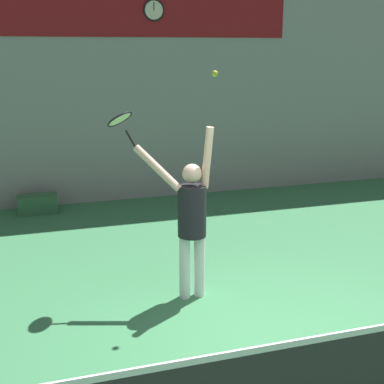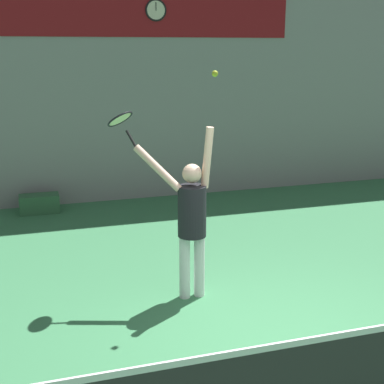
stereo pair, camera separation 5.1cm
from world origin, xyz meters
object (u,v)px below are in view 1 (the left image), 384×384
object	(u,v)px
tennis_player	(191,216)
tennis_ball	(215,74)
scoreboard_clock	(154,10)
water_bottle	(194,194)
equipment_bag	(38,204)
tennis_racket	(121,121)

from	to	relation	value
tennis_player	tennis_ball	size ratio (longest dim) A/B	29.84
scoreboard_clock	water_bottle	world-z (taller)	scoreboard_clock
scoreboard_clock	water_bottle	xyz separation A→B (m)	(0.62, -0.52, -3.49)
equipment_bag	tennis_ball	bearing A→B (deg)	-65.04
tennis_player	tennis_racket	bearing A→B (deg)	145.02
scoreboard_clock	equipment_bag	distance (m)	4.21
tennis_player	tennis_racket	distance (m)	1.39
tennis_ball	water_bottle	distance (m)	4.89
scoreboard_clock	tennis_player	xyz separation A→B (m)	(-0.68, -4.53, -2.60)
equipment_bag	tennis_player	bearing A→B (deg)	-67.84
tennis_racket	water_bottle	distance (m)	4.50
scoreboard_clock	tennis_racket	bearing A→B (deg)	-109.04
tennis_player	tennis_ball	world-z (taller)	tennis_ball
tennis_ball	tennis_player	bearing A→B (deg)	169.84
tennis_player	water_bottle	bearing A→B (deg)	72.03
water_bottle	equipment_bag	bearing A→B (deg)	177.65
scoreboard_clock	tennis_ball	xyz separation A→B (m)	(-0.42, -4.58, -0.96)
tennis_player	water_bottle	xyz separation A→B (m)	(1.30, 4.01, -0.90)
tennis_racket	water_bottle	bearing A→B (deg)	60.19
tennis_player	equipment_bag	bearing A→B (deg)	112.16
tennis_ball	scoreboard_clock	bearing A→B (deg)	84.77
tennis_player	tennis_racket	size ratio (longest dim) A/B	4.78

